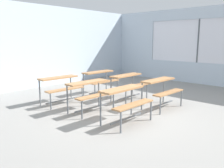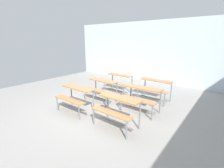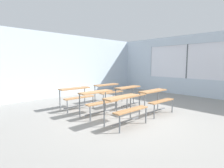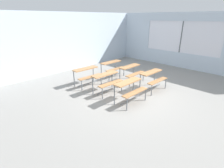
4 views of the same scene
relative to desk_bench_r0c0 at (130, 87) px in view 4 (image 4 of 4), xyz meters
The scene contains 9 objects.
ground 0.84m from the desk_bench_r0c0, 32.53° to the left, with size 10.00×9.00×0.05m, color gray.
wall_back 4.94m from the desk_bench_r0c0, 84.03° to the left, with size 10.00×0.12×3.00m, color silver.
wall_right 5.58m from the desk_bench_r0c0, ahead, with size 0.12×9.00×3.00m.
desk_bench_r0c0 is the anchor object (origin of this frame).
desk_bench_r0c1 1.49m from the desk_bench_r0c0, ahead, with size 1.12×0.63×0.74m.
desk_bench_r1c0 1.13m from the desk_bench_r0c0, 89.21° to the left, with size 1.12×0.63×0.74m.
desk_bench_r1c1 1.94m from the desk_bench_r0c0, 36.76° to the left, with size 1.10×0.59×0.74m.
desk_bench_r2c0 2.27m from the desk_bench_r0c0, 91.19° to the left, with size 1.13×0.64×0.74m.
desk_bench_r2c1 2.73m from the desk_bench_r0c0, 56.85° to the left, with size 1.12×0.63×0.74m.
Camera 4 is at (-4.67, -3.54, 2.75)m, focal length 27.17 mm.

